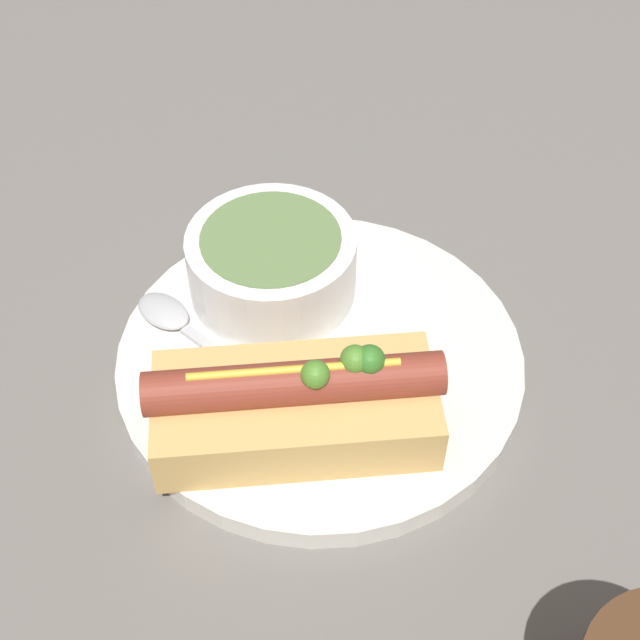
# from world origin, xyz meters

# --- Properties ---
(ground_plane) EXTENTS (4.00, 4.00, 0.00)m
(ground_plane) POSITION_xyz_m (0.00, 0.00, 0.00)
(ground_plane) COLOR slate
(dinner_plate) EXTENTS (0.25, 0.25, 0.02)m
(dinner_plate) POSITION_xyz_m (0.00, 0.00, 0.01)
(dinner_plate) COLOR white
(dinner_plate) RESTS_ON ground_plane
(hot_dog) EXTENTS (0.17, 0.09, 0.06)m
(hot_dog) POSITION_xyz_m (-0.01, -0.06, 0.04)
(hot_dog) COLOR #DBAD60
(hot_dog) RESTS_ON dinner_plate
(soup_bowl) EXTENTS (0.11, 0.11, 0.05)m
(soup_bowl) POSITION_xyz_m (-0.03, 0.05, 0.04)
(soup_bowl) COLOR white
(soup_bowl) RESTS_ON dinner_plate
(spoon) EXTENTS (0.12, 0.10, 0.01)m
(spoon) POSITION_xyz_m (-0.09, 0.02, 0.02)
(spoon) COLOR #B7B7BC
(spoon) RESTS_ON dinner_plate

